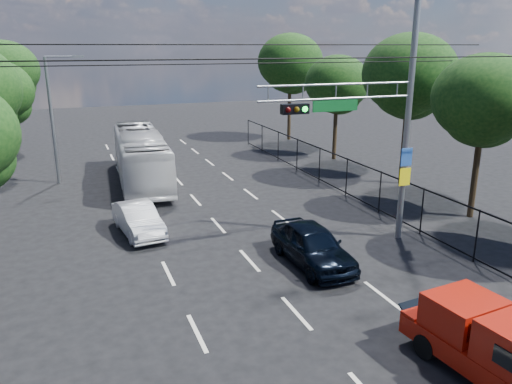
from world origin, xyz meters
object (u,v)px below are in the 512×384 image
white_bus (141,157)px  white_van (138,219)px  navy_hatchback (312,245)px  red_pickup (503,348)px  signal_mast (382,110)px

white_bus → white_van: size_ratio=2.76×
navy_hatchback → white_van: size_ratio=1.12×
white_van → red_pickup: bearing=-70.9°
navy_hatchback → white_bus: (-4.00, 13.65, 0.74)m
navy_hatchback → red_pickup: bearing=-83.0°
red_pickup → navy_hatchback: bearing=97.8°
navy_hatchback → white_bus: size_ratio=0.41×
signal_mast → white_bus: signal_mast is taller
signal_mast → white_bus: bearing=120.1°
red_pickup → navy_hatchback: red_pickup is taller
signal_mast → white_van: (-8.67, 4.23, -4.61)m
white_bus → white_van: 8.51m
signal_mast → navy_hatchback: size_ratio=2.20×
navy_hatchback → white_van: navy_hatchback is taller
signal_mast → red_pickup: signal_mast is taller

